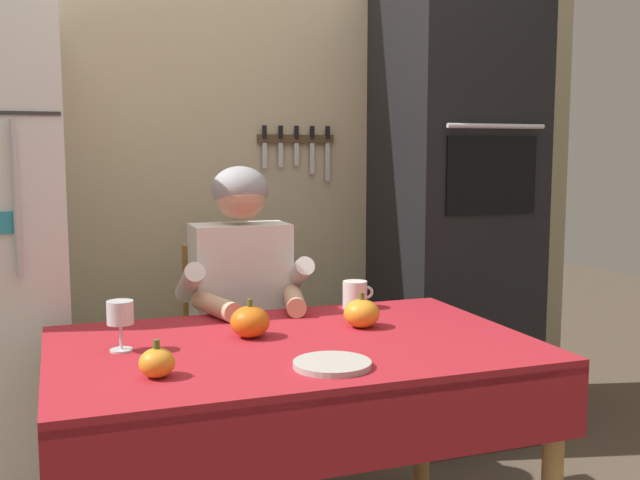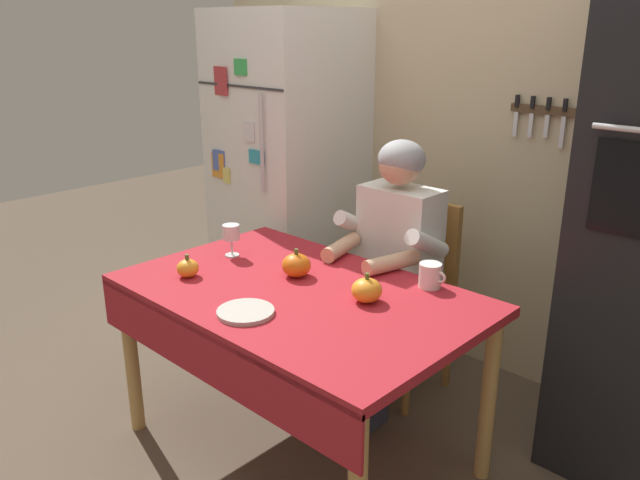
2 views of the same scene
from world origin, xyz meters
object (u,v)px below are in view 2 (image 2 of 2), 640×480
object	(u,v)px
serving_tray	(246,312)
coffee_mug	(430,275)
dining_table	(295,311)
seated_person	(389,253)
wine_glass	(231,234)
pumpkin_medium	(296,265)
refrigerator	(289,175)
pumpkin_large	(367,290)
pumpkin_small	(188,268)
chair_behind_person	(411,287)

from	to	relation	value
serving_tray	coffee_mug	bearing A→B (deg)	62.87
dining_table	seated_person	bearing A→B (deg)	90.37
wine_glass	pumpkin_medium	distance (m)	0.39
refrigerator	pumpkin_medium	bearing A→B (deg)	-42.26
pumpkin_large	seated_person	bearing A→B (deg)	118.78
wine_glass	pumpkin_large	size ratio (longest dim) A/B	1.25
pumpkin_small	pumpkin_large	bearing A→B (deg)	24.54
dining_table	coffee_mug	distance (m)	0.55
dining_table	seated_person	size ratio (longest dim) A/B	1.12
coffee_mug	pumpkin_medium	size ratio (longest dim) A/B	0.96
wine_glass	chair_behind_person	bearing A→B (deg)	55.56
dining_table	pumpkin_large	world-z (taller)	pumpkin_large
refrigerator	pumpkin_medium	distance (m)	1.15
seated_person	coffee_mug	size ratio (longest dim) A/B	10.78
dining_table	wine_glass	xyz separation A→B (m)	(-0.49, 0.09, 0.19)
pumpkin_small	serving_tray	world-z (taller)	pumpkin_small
dining_table	seated_person	world-z (taller)	seated_person
seated_person	chair_behind_person	bearing A→B (deg)	90.00
seated_person	serving_tray	bearing A→B (deg)	-88.57
coffee_mug	refrigerator	bearing A→B (deg)	159.60
coffee_mug	wine_glass	xyz separation A→B (m)	(-0.84, -0.31, 0.05)
wine_glass	pumpkin_small	distance (m)	0.29
dining_table	seated_person	distance (m)	0.61
dining_table	pumpkin_large	bearing A→B (deg)	24.77
wine_glass	pumpkin_large	world-z (taller)	wine_glass
chair_behind_person	serving_tray	size ratio (longest dim) A/B	4.51
refrigerator	pumpkin_large	size ratio (longest dim) A/B	15.63
pumpkin_medium	pumpkin_small	xyz separation A→B (m)	(-0.32, -0.31, -0.01)
dining_table	chair_behind_person	world-z (taller)	chair_behind_person
seated_person	pumpkin_medium	bearing A→B (deg)	-101.87
dining_table	pumpkin_small	distance (m)	0.48
wine_glass	pumpkin_large	distance (m)	0.75
pumpkin_small	serving_tray	size ratio (longest dim) A/B	0.46
pumpkin_large	pumpkin_medium	size ratio (longest dim) A/B	0.96
pumpkin_medium	serving_tray	xyz separation A→B (m)	(0.12, -0.38, -0.04)
refrigerator	pumpkin_medium	world-z (taller)	refrigerator
refrigerator	coffee_mug	xyz separation A→B (m)	(1.30, -0.48, -0.11)
pumpkin_medium	serving_tray	size ratio (longest dim) A/B	0.58
coffee_mug	pumpkin_large	world-z (taller)	pumpkin_large
pumpkin_medium	seated_person	bearing A→B (deg)	78.13
wine_glass	pumpkin_small	xyz separation A→B (m)	(0.06, -0.28, -0.07)
dining_table	pumpkin_medium	size ratio (longest dim) A/B	11.69
seated_person	pumpkin_small	bearing A→B (deg)	-117.81
pumpkin_small	wine_glass	bearing A→B (deg)	102.73
refrigerator	dining_table	bearing A→B (deg)	-42.91
dining_table	serving_tray	xyz separation A→B (m)	(0.02, -0.26, 0.09)
seated_person	pumpkin_large	size ratio (longest dim) A/B	10.81
pumpkin_small	refrigerator	bearing A→B (deg)	116.08
chair_behind_person	serving_tray	distance (m)	1.08
refrigerator	pumpkin_medium	size ratio (longest dim) A/B	15.03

